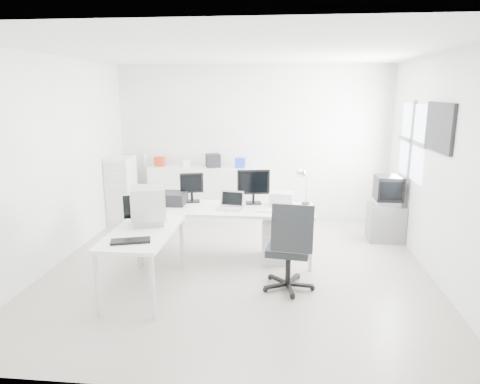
# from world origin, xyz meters

# --- Properties ---
(floor) EXTENTS (5.00, 5.00, 0.01)m
(floor) POSITION_xyz_m (0.00, 0.00, 0.00)
(floor) COLOR beige
(floor) RESTS_ON ground
(ceiling) EXTENTS (5.00, 5.00, 0.01)m
(ceiling) POSITION_xyz_m (0.00, 0.00, 2.80)
(ceiling) COLOR white
(ceiling) RESTS_ON back_wall
(back_wall) EXTENTS (5.00, 0.02, 2.80)m
(back_wall) POSITION_xyz_m (0.00, 2.50, 1.40)
(back_wall) COLOR white
(back_wall) RESTS_ON floor
(left_wall) EXTENTS (0.02, 5.00, 2.80)m
(left_wall) POSITION_xyz_m (-2.50, 0.00, 1.40)
(left_wall) COLOR white
(left_wall) RESTS_ON floor
(right_wall) EXTENTS (0.02, 5.00, 2.80)m
(right_wall) POSITION_xyz_m (2.50, 0.00, 1.40)
(right_wall) COLOR white
(right_wall) RESTS_ON floor
(window) EXTENTS (0.02, 1.20, 1.10)m
(window) POSITION_xyz_m (2.48, 1.20, 1.60)
(window) COLOR white
(window) RESTS_ON right_wall
(wall_picture) EXTENTS (0.04, 0.90, 0.60)m
(wall_picture) POSITION_xyz_m (2.47, 0.10, 1.90)
(wall_picture) COLOR black
(wall_picture) RESTS_ON right_wall
(main_desk) EXTENTS (2.40, 0.80, 0.75)m
(main_desk) POSITION_xyz_m (-0.19, 0.30, 0.38)
(main_desk) COLOR silver
(main_desk) RESTS_ON floor
(side_desk) EXTENTS (0.70, 1.40, 0.75)m
(side_desk) POSITION_xyz_m (-1.04, -0.80, 0.38)
(side_desk) COLOR silver
(side_desk) RESTS_ON floor
(drawer_pedestal) EXTENTS (0.40, 0.50, 0.60)m
(drawer_pedestal) POSITION_xyz_m (0.51, 0.35, 0.30)
(drawer_pedestal) COLOR silver
(drawer_pedestal) RESTS_ON floor
(inkjet_printer) EXTENTS (0.48, 0.38, 0.17)m
(inkjet_printer) POSITION_xyz_m (-1.04, 0.40, 0.83)
(inkjet_printer) COLOR black
(inkjet_printer) RESTS_ON main_desk
(lcd_monitor_small) EXTENTS (0.38, 0.27, 0.42)m
(lcd_monitor_small) POSITION_xyz_m (-0.74, 0.55, 0.96)
(lcd_monitor_small) COLOR black
(lcd_monitor_small) RESTS_ON main_desk
(lcd_monitor_large) EXTENTS (0.49, 0.26, 0.48)m
(lcd_monitor_large) POSITION_xyz_m (0.16, 0.55, 0.99)
(lcd_monitor_large) COLOR black
(lcd_monitor_large) RESTS_ON main_desk
(laptop) EXTENTS (0.34, 0.35, 0.20)m
(laptop) POSITION_xyz_m (-0.14, 0.20, 0.85)
(laptop) COLOR #B7B7BA
(laptop) RESTS_ON main_desk
(white_keyboard) EXTENTS (0.46, 0.17, 0.02)m
(white_keyboard) POSITION_xyz_m (0.46, 0.15, 0.76)
(white_keyboard) COLOR silver
(white_keyboard) RESTS_ON main_desk
(white_mouse) EXTENTS (0.07, 0.07, 0.07)m
(white_mouse) POSITION_xyz_m (0.76, 0.20, 0.78)
(white_mouse) COLOR silver
(white_mouse) RESTS_ON main_desk
(laser_printer) EXTENTS (0.35, 0.30, 0.19)m
(laser_printer) POSITION_xyz_m (0.56, 0.52, 0.84)
(laser_printer) COLOR silver
(laser_printer) RESTS_ON main_desk
(desk_lamp) EXTENTS (0.19, 0.19, 0.50)m
(desk_lamp) POSITION_xyz_m (0.91, 0.60, 1.00)
(desk_lamp) COLOR silver
(desk_lamp) RESTS_ON main_desk
(crt_monitor) EXTENTS (0.54, 0.54, 0.49)m
(crt_monitor) POSITION_xyz_m (-1.04, -0.55, 1.00)
(crt_monitor) COLOR #B7B7BA
(crt_monitor) RESTS_ON side_desk
(black_keyboard) EXTENTS (0.45, 0.28, 0.03)m
(black_keyboard) POSITION_xyz_m (-1.04, -1.20, 0.76)
(black_keyboard) COLOR black
(black_keyboard) RESTS_ON side_desk
(office_chair) EXTENTS (0.72, 0.72, 1.11)m
(office_chair) POSITION_xyz_m (0.66, -0.58, 0.56)
(office_chair) COLOR #232628
(office_chair) RESTS_ON floor
(tv_cabinet) EXTENTS (0.54, 0.44, 0.59)m
(tv_cabinet) POSITION_xyz_m (2.22, 1.30, 0.29)
(tv_cabinet) COLOR slate
(tv_cabinet) RESTS_ON floor
(crt_tv) EXTENTS (0.50, 0.48, 0.45)m
(crt_tv) POSITION_xyz_m (2.22, 1.30, 0.81)
(crt_tv) COLOR black
(crt_tv) RESTS_ON tv_cabinet
(sideboard) EXTENTS (1.95, 0.49, 0.97)m
(sideboard) POSITION_xyz_m (-0.90, 2.24, 0.49)
(sideboard) COLOR silver
(sideboard) RESTS_ON floor
(clutter_box_a) EXTENTS (0.18, 0.17, 0.17)m
(clutter_box_a) POSITION_xyz_m (-1.70, 2.24, 1.06)
(clutter_box_a) COLOR #BA321A
(clutter_box_a) RESTS_ON sideboard
(clutter_box_b) EXTENTS (0.16, 0.15, 0.13)m
(clutter_box_b) POSITION_xyz_m (-1.20, 2.24, 1.04)
(clutter_box_b) COLOR silver
(clutter_box_b) RESTS_ON sideboard
(clutter_box_c) EXTENTS (0.31, 0.29, 0.24)m
(clutter_box_c) POSITION_xyz_m (-0.70, 2.24, 1.10)
(clutter_box_c) COLOR black
(clutter_box_c) RESTS_ON sideboard
(clutter_box_d) EXTENTS (0.18, 0.16, 0.18)m
(clutter_box_d) POSITION_xyz_m (-0.20, 2.24, 1.06)
(clutter_box_d) COLOR blue
(clutter_box_d) RESTS_ON sideboard
(clutter_bottle) EXTENTS (0.07, 0.07, 0.22)m
(clutter_bottle) POSITION_xyz_m (-2.00, 2.28, 1.08)
(clutter_bottle) COLOR silver
(clutter_bottle) RESTS_ON sideboard
(filing_cabinet) EXTENTS (0.42, 0.50, 1.21)m
(filing_cabinet) POSITION_xyz_m (-2.28, 1.77, 0.60)
(filing_cabinet) COLOR silver
(filing_cabinet) RESTS_ON floor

